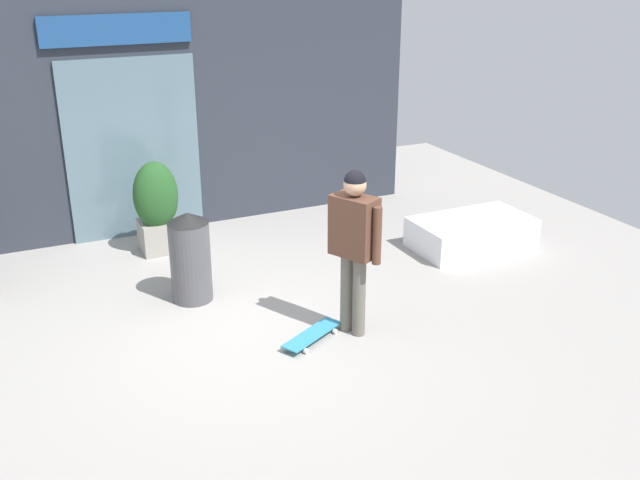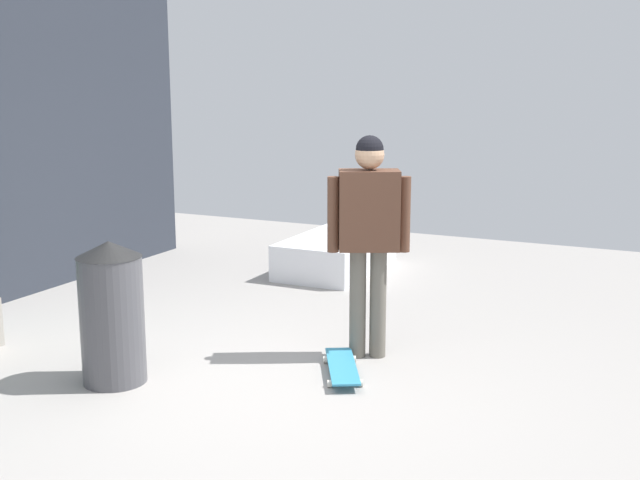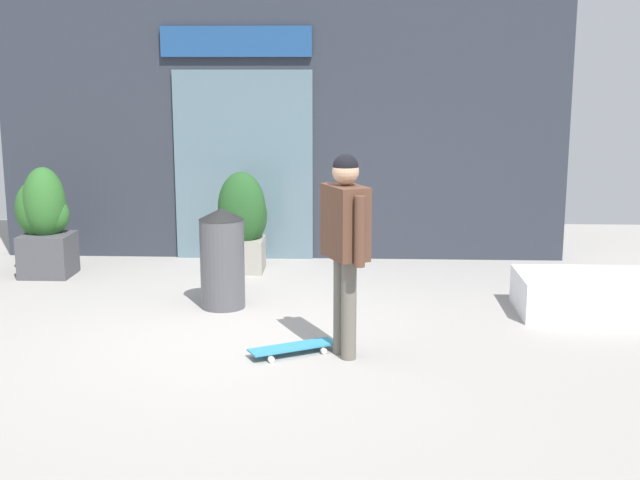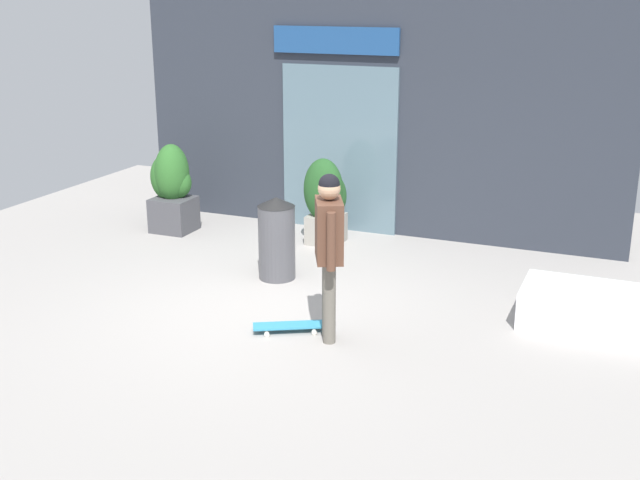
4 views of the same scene
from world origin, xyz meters
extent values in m
plane|color=#9E9993|center=(0.00, 0.00, 0.00)|extent=(12.00, 12.00, 0.00)
cube|color=#2D333D|center=(0.00, 3.47, 1.98)|extent=(7.31, 0.25, 3.97)
cube|color=slate|center=(-0.49, 3.32, 1.22)|extent=(1.79, 0.06, 2.44)
cube|color=navy|center=(-0.55, 3.30, 2.78)|extent=(1.90, 0.05, 0.38)
cylinder|color=#666056|center=(0.92, -0.54, 0.44)|extent=(0.13, 0.13, 0.87)
cylinder|color=#666056|center=(0.85, -0.40, 0.44)|extent=(0.13, 0.13, 0.87)
cube|color=brown|center=(0.88, -0.47, 1.18)|extent=(0.44, 0.53, 0.62)
cylinder|color=brown|center=(1.01, -0.72, 1.15)|extent=(0.09, 0.09, 0.59)
cylinder|color=brown|center=(0.76, -0.22, 1.15)|extent=(0.09, 0.09, 0.59)
sphere|color=tan|center=(0.88, -0.47, 1.61)|extent=(0.23, 0.23, 0.23)
sphere|color=black|center=(0.88, -0.47, 1.65)|extent=(0.21, 0.21, 0.21)
cube|color=teal|center=(0.43, -0.45, 0.07)|extent=(0.78, 0.55, 0.02)
cylinder|color=silver|center=(0.27, -0.67, 0.03)|extent=(0.06, 0.05, 0.05)
cylinder|color=silver|center=(0.16, -0.47, 0.03)|extent=(0.06, 0.05, 0.05)
cylinder|color=silver|center=(0.70, -0.43, 0.03)|extent=(0.06, 0.05, 0.05)
cylinder|color=silver|center=(0.60, -0.23, 0.03)|extent=(0.06, 0.05, 0.05)
cube|color=gray|center=(-0.40, 2.60, 0.21)|extent=(0.48, 0.49, 0.41)
ellipsoid|color=#235123|center=(-0.41, 2.52, 0.79)|extent=(0.58, 0.42, 0.89)
ellipsoid|color=#235123|center=(-0.34, 2.61, 0.69)|extent=(0.46, 0.50, 0.65)
cube|color=#47474C|center=(-2.72, 2.26, 0.25)|extent=(0.58, 0.54, 0.51)
ellipsoid|color=#2D6628|center=(-2.75, 2.31, 0.87)|extent=(0.50, 0.55, 0.86)
ellipsoid|color=#2D6628|center=(-2.84, 2.32, 0.80)|extent=(0.51, 0.44, 0.69)
ellipsoid|color=#2D6628|center=(-2.73, 2.35, 0.73)|extent=(0.53, 0.42, 0.52)
cylinder|color=#4C4C51|center=(-0.40, 0.99, 0.47)|extent=(0.46, 0.46, 0.93)
cone|color=black|center=(-0.40, 0.99, 0.99)|extent=(0.47, 0.47, 0.11)
cube|color=white|center=(3.41, 0.94, 0.20)|extent=(1.57, 0.90, 0.40)
camera|label=1|loc=(-2.28, -6.40, 3.71)|focal=40.88mm
camera|label=2|loc=(-4.72, -2.70, 2.16)|focal=44.53mm
camera|label=3|loc=(0.98, -7.37, 2.43)|focal=46.92mm
camera|label=4|loc=(3.73, -7.53, 3.47)|focal=44.88mm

